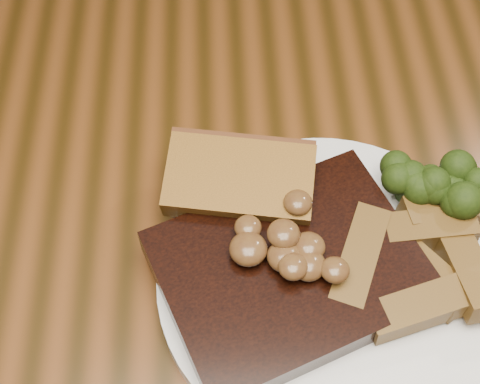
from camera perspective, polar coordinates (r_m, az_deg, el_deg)
The scene contains 8 objects.
dining_table at distance 0.63m, azimuth 1.79°, elevation -5.68°, with size 1.60×0.90×0.75m.
plate at distance 0.51m, azimuth 7.54°, elevation -7.53°, with size 0.26×0.26×0.01m, color silver.
steak at distance 0.49m, azimuth 4.27°, elevation -6.77°, with size 0.18×0.14×0.03m, color black.
steak_bone at distance 0.47m, azimuth 4.87°, elevation -13.87°, with size 0.14×0.01×0.02m, color beige.
mushroom_pile at distance 0.47m, azimuth 4.28°, elevation -4.51°, with size 0.07×0.07×0.03m, color brown, non-canonical shape.
garlic_bread at distance 0.52m, azimuth -0.03°, elevation -0.26°, with size 0.11×0.06×0.02m, color brown.
potato_wedges at distance 0.52m, azimuth 15.33°, elevation -4.58°, with size 0.13×0.13×0.02m, color brown, non-canonical shape.
broccoli_cluster at distance 0.54m, azimuth 14.93°, elevation 0.55°, with size 0.08×0.08×0.04m, color #20310B, non-canonical shape.
Camera 1 is at (-0.03, -0.29, 1.21)m, focal length 50.00 mm.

